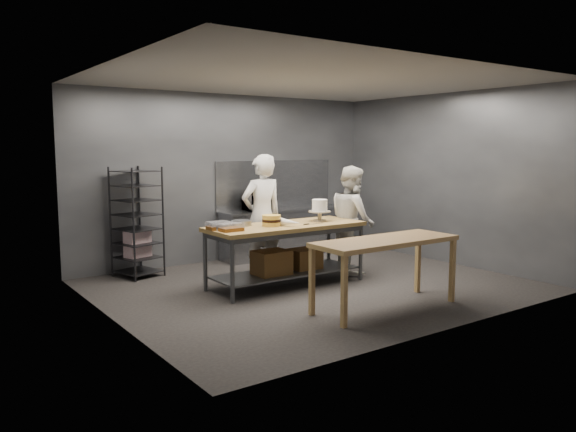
# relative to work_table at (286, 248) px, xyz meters

# --- Properties ---
(ground) EXTENTS (6.00, 6.00, 0.00)m
(ground) POSITION_rel_work_table_xyz_m (0.34, -0.23, -0.57)
(ground) COLOR black
(ground) RESTS_ON ground
(back_wall) EXTENTS (6.00, 0.04, 3.00)m
(back_wall) POSITION_rel_work_table_xyz_m (0.34, 2.27, 0.93)
(back_wall) COLOR #4C4F54
(back_wall) RESTS_ON ground
(work_table) EXTENTS (2.40, 0.90, 0.92)m
(work_table) POSITION_rel_work_table_xyz_m (0.00, 0.00, 0.00)
(work_table) COLOR olive
(work_table) RESTS_ON ground
(near_counter) EXTENTS (2.00, 0.70, 0.90)m
(near_counter) POSITION_rel_work_table_xyz_m (0.35, -1.70, 0.24)
(near_counter) COLOR #91633C
(near_counter) RESTS_ON ground
(back_counter) EXTENTS (2.60, 0.60, 0.90)m
(back_counter) POSITION_rel_work_table_xyz_m (1.34, 1.95, -0.12)
(back_counter) COLOR slate
(back_counter) RESTS_ON ground
(splashback_panel) EXTENTS (2.60, 0.02, 0.90)m
(splashback_panel) POSITION_rel_work_table_xyz_m (1.34, 2.25, 0.78)
(splashback_panel) COLOR slate
(splashback_panel) RESTS_ON back_counter
(speed_rack) EXTENTS (0.75, 0.79, 1.75)m
(speed_rack) POSITION_rel_work_table_xyz_m (-1.58, 1.87, 0.28)
(speed_rack) COLOR black
(speed_rack) RESTS_ON ground
(chef_behind) EXTENTS (0.71, 0.47, 1.95)m
(chef_behind) POSITION_rel_work_table_xyz_m (0.01, 0.67, 0.40)
(chef_behind) COLOR silver
(chef_behind) RESTS_ON ground
(chef_right) EXTENTS (0.96, 1.05, 1.76)m
(chef_right) POSITION_rel_work_table_xyz_m (1.41, 0.12, 0.31)
(chef_right) COLOR silver
(chef_right) RESTS_ON ground
(microwave) EXTENTS (0.54, 0.37, 0.30)m
(microwave) POSITION_rel_work_table_xyz_m (0.77, 1.95, 0.48)
(microwave) COLOR black
(microwave) RESTS_ON back_counter
(frosted_cake_stand) EXTENTS (0.34, 0.34, 0.34)m
(frosted_cake_stand) POSITION_rel_work_table_xyz_m (0.64, 0.01, 0.56)
(frosted_cake_stand) COLOR #A89D86
(frosted_cake_stand) RESTS_ON work_table
(layer_cake) EXTENTS (0.27, 0.27, 0.16)m
(layer_cake) POSITION_rel_work_table_xyz_m (-0.26, -0.00, 0.43)
(layer_cake) COLOR #EED04B
(layer_cake) RESTS_ON work_table
(cake_pans) EXTENTS (0.73, 0.43, 0.07)m
(cake_pans) POSITION_rel_work_table_xyz_m (-0.80, 0.21, 0.39)
(cake_pans) COLOR gray
(cake_pans) RESTS_ON work_table
(piping_bag) EXTENTS (0.24, 0.40, 0.12)m
(piping_bag) POSITION_rel_work_table_xyz_m (-0.07, -0.20, 0.41)
(piping_bag) COLOR white
(piping_bag) RESTS_ON work_table
(offset_spatula) EXTENTS (0.36, 0.02, 0.02)m
(offset_spatula) POSITION_rel_work_table_xyz_m (0.32, -0.20, 0.35)
(offset_spatula) COLOR slate
(offset_spatula) RESTS_ON work_table
(pastry_clamshells) EXTENTS (0.37, 0.47, 0.11)m
(pastry_clamshells) POSITION_rel_work_table_xyz_m (-1.02, 0.01, 0.40)
(pastry_clamshells) COLOR brown
(pastry_clamshells) RESTS_ON work_table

